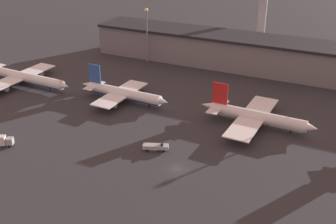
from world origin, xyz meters
TOP-DOWN VIEW (x-y plane):
  - ground at (0.00, 0.00)m, footprint 600.00×600.00m
  - terminal_building at (0.00, 90.29)m, footprint 160.43×20.91m
  - airplane_0 at (-84.94, 30.12)m, footprint 49.54×35.54m
  - airplane_1 at (-37.98, 33.47)m, footprint 38.73×27.69m
  - airplane_2 at (12.83, 35.34)m, footprint 40.29×35.69m
  - service_vehicle_0 at (-10.05, 6.53)m, footprint 8.06×4.95m
  - service_vehicle_2 at (-53.78, -11.80)m, footprint 6.28×4.61m
  - lamp_post_0 at (-51.48, 78.29)m, footprint 1.80×1.80m
  - control_tower at (-9.12, 124.51)m, footprint 9.00×9.00m

SIDE VIEW (x-z plane):
  - ground at x=0.00m, z-range 0.00..0.00m
  - service_vehicle_0 at x=-10.05m, z-range -0.07..2.64m
  - service_vehicle_2 at x=-53.78m, z-range 0.18..3.77m
  - airplane_1 at x=-37.98m, z-range -3.07..9.80m
  - airplane_0 at x=-84.94m, z-range -3.63..10.56m
  - airplane_2 at x=12.83m, z-range -3.11..10.09m
  - terminal_building at x=0.00m, z-range 0.06..14.97m
  - lamp_post_0 at x=-51.48m, z-range 3.45..29.34m
  - control_tower at x=-9.12m, z-range 3.35..43.46m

